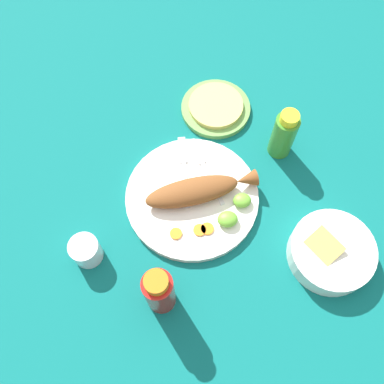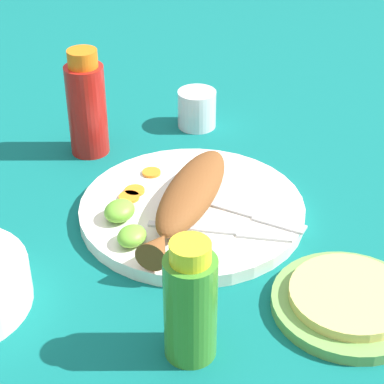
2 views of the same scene
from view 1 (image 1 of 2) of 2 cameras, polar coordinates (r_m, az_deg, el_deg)
ground_plane at (r=0.99m, az=0.00°, el=-0.93°), size 4.00×4.00×0.00m
main_plate at (r=0.98m, az=0.00°, el=-0.72°), size 0.30×0.30×0.02m
fried_fish at (r=0.95m, az=0.79°, el=0.22°), size 0.26×0.09×0.04m
fork_near at (r=1.00m, az=-1.08°, el=3.45°), size 0.02×0.19×0.00m
fork_far at (r=1.00m, az=1.60°, el=3.42°), size 0.07×0.18×0.00m
carrot_slice_near at (r=0.93m, az=-2.15°, el=-5.57°), size 0.03×0.03×0.00m
carrot_slice_mid at (r=0.94m, az=2.06°, el=-4.91°), size 0.03×0.03×0.00m
carrot_slice_far at (r=0.94m, az=1.02°, el=-5.09°), size 0.03×0.03×0.00m
lime_wedge_main at (r=0.94m, az=4.78°, el=-3.63°), size 0.04×0.04×0.02m
lime_wedge_side at (r=0.96m, az=6.71°, el=-1.12°), size 0.04×0.03×0.02m
hot_sauce_bottle_red at (r=0.84m, az=-4.39°, el=-13.07°), size 0.06×0.06×0.17m
hot_sauce_bottle_green at (r=1.01m, az=12.13°, el=7.53°), size 0.06×0.06×0.14m
salt_cup at (r=0.94m, az=-13.90°, el=-7.68°), size 0.06×0.06×0.06m
guacamole_bowl at (r=0.96m, az=18.08°, el=-7.58°), size 0.18×0.18×0.06m
tortilla_plate at (r=1.11m, az=3.17°, el=11.05°), size 0.17×0.17×0.01m
tortilla_stack at (r=1.10m, az=3.21°, el=11.45°), size 0.14×0.14×0.01m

